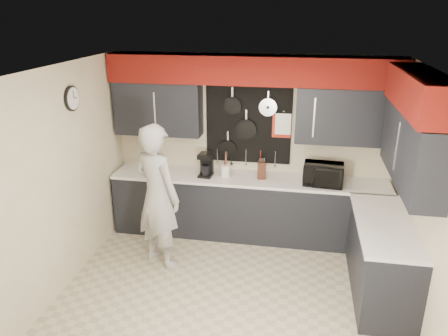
% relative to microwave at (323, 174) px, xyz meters
% --- Properties ---
extents(ground, '(4.00, 4.00, 0.00)m').
position_rel_microwave_xyz_m(ground, '(-1.02, -1.36, -1.07)').
color(ground, '#BCB392').
rests_on(ground, ground).
extents(back_wall_assembly, '(4.00, 0.36, 2.60)m').
position_rel_microwave_xyz_m(back_wall_assembly, '(-1.01, 0.24, 0.94)').
color(back_wall_assembly, beige).
rests_on(back_wall_assembly, ground).
extents(right_wall_assembly, '(0.36, 3.50, 2.60)m').
position_rel_microwave_xyz_m(right_wall_assembly, '(0.83, -1.10, 0.88)').
color(right_wall_assembly, beige).
rests_on(right_wall_assembly, ground).
extents(left_wall_assembly, '(0.05, 3.50, 2.60)m').
position_rel_microwave_xyz_m(left_wall_assembly, '(-3.02, -1.35, 0.27)').
color(left_wall_assembly, beige).
rests_on(left_wall_assembly, ground).
extents(base_cabinets, '(3.95, 2.20, 0.92)m').
position_rel_microwave_xyz_m(base_cabinets, '(-0.53, -0.23, -0.61)').
color(base_cabinets, black).
rests_on(base_cabinets, ground).
extents(microwave, '(0.55, 0.39, 0.29)m').
position_rel_microwave_xyz_m(microwave, '(0.00, 0.00, 0.00)').
color(microwave, black).
rests_on(microwave, base_cabinets).
extents(knife_block, '(0.13, 0.13, 0.24)m').
position_rel_microwave_xyz_m(knife_block, '(-0.84, 0.07, -0.02)').
color(knife_block, '#331910').
rests_on(knife_block, base_cabinets).
extents(utensil_crock, '(0.13, 0.13, 0.17)m').
position_rel_microwave_xyz_m(utensil_crock, '(-1.35, 0.06, -0.06)').
color(utensil_crock, white).
rests_on(utensil_crock, base_cabinets).
extents(coffee_maker, '(0.20, 0.24, 0.34)m').
position_rel_microwave_xyz_m(coffee_maker, '(-1.63, 0.05, 0.03)').
color(coffee_maker, black).
rests_on(coffee_maker, base_cabinets).
extents(person, '(0.82, 0.73, 1.89)m').
position_rel_microwave_xyz_m(person, '(-2.06, -0.84, -0.12)').
color(person, '#ADADAB').
rests_on(person, ground).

